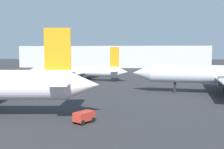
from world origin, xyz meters
TOP-DOWN VIEW (x-y plane):
  - airplane_on_taxiway at (18.00, 39.59)m, footprint 33.54×27.75m
  - airplane_far_left at (-15.01, 62.17)m, footprint 30.29×25.32m
  - baggage_cart at (-3.83, 17.07)m, footprint 2.37×2.72m
  - terminal_building at (-10.88, 135.91)m, footprint 99.71×23.44m

SIDE VIEW (x-z plane):
  - baggage_cart at x=-3.83m, z-range 0.11..1.41m
  - airplane_far_left at x=-15.01m, z-range -2.02..7.43m
  - airplane_on_taxiway at x=18.00m, z-range -2.05..9.69m
  - terminal_building at x=-10.88m, z-range 0.00..11.34m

